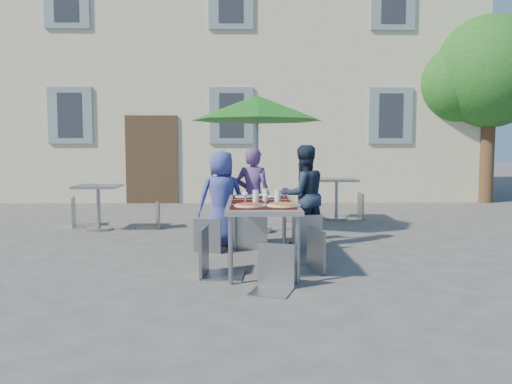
{
  "coord_description": "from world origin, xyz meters",
  "views": [
    {
      "loc": [
        0.36,
        -5.1,
        1.38
      ],
      "look_at": [
        0.5,
        1.64,
        0.79
      ],
      "focal_mm": 35.0,
      "sensor_mm": 36.0,
      "label": 1
    }
  ],
  "objects_px": {
    "chair_1": "(253,208)",
    "bg_chair_r_1": "(356,190)",
    "pizza_near_left": "(250,205)",
    "chair_0": "(210,215)",
    "bg_chair_l_0": "(79,194)",
    "pizza_near_right": "(283,205)",
    "cafe_table_0": "(98,199)",
    "cafe_table_1": "(336,191)",
    "chair_2": "(306,210)",
    "child_1": "(253,196)",
    "child_2": "(303,195)",
    "dining_table": "(261,206)",
    "child_0": "(222,199)",
    "patio_umbrella": "(257,110)",
    "bg_chair_r_0": "(152,200)",
    "chair_4": "(309,225)",
    "chair_5": "(274,241)",
    "bg_chair_l_1": "(291,193)",
    "chair_3": "(213,222)"
  },
  "relations": [
    {
      "from": "dining_table",
      "to": "bg_chair_l_1",
      "type": "relative_size",
      "value": 2.05
    },
    {
      "from": "child_0",
      "to": "bg_chair_r_1",
      "type": "xyz_separation_m",
      "value": [
        2.48,
        2.67,
        -0.11
      ]
    },
    {
      "from": "child_0",
      "to": "pizza_near_right",
      "type": "bearing_deg",
      "value": 100.07
    },
    {
      "from": "pizza_near_right",
      "to": "chair_1",
      "type": "height_order",
      "value": "chair_1"
    },
    {
      "from": "cafe_table_0",
      "to": "cafe_table_1",
      "type": "bearing_deg",
      "value": 15.53
    },
    {
      "from": "chair_0",
      "to": "cafe_table_1",
      "type": "distance_m",
      "value": 3.74
    },
    {
      "from": "pizza_near_left",
      "to": "chair_3",
      "type": "relative_size",
      "value": 0.34
    },
    {
      "from": "patio_umbrella",
      "to": "chair_1",
      "type": "bearing_deg",
      "value": -93.77
    },
    {
      "from": "pizza_near_right",
      "to": "chair_3",
      "type": "relative_size",
      "value": 0.37
    },
    {
      "from": "patio_umbrella",
      "to": "bg_chair_r_0",
      "type": "distance_m",
      "value": 2.39
    },
    {
      "from": "chair_2",
      "to": "child_1",
      "type": "bearing_deg",
      "value": 153.2
    },
    {
      "from": "child_2",
      "to": "cafe_table_1",
      "type": "xyz_separation_m",
      "value": [
        0.94,
        2.53,
        -0.15
      ]
    },
    {
      "from": "chair_5",
      "to": "pizza_near_left",
      "type": "bearing_deg",
      "value": 111.32
    },
    {
      "from": "dining_table",
      "to": "chair_0",
      "type": "bearing_deg",
      "value": 131.56
    },
    {
      "from": "chair_1",
      "to": "bg_chair_r_1",
      "type": "xyz_separation_m",
      "value": [
        2.05,
        2.79,
        0.0
      ]
    },
    {
      "from": "child_0",
      "to": "bg_chair_l_0",
      "type": "height_order",
      "value": "child_0"
    },
    {
      "from": "pizza_near_left",
      "to": "child_2",
      "type": "bearing_deg",
      "value": 65.43
    },
    {
      "from": "bg_chair_r_1",
      "to": "pizza_near_left",
      "type": "bearing_deg",
      "value": -116.2
    },
    {
      "from": "chair_1",
      "to": "chair_3",
      "type": "bearing_deg",
      "value": -106.52
    },
    {
      "from": "child_1",
      "to": "bg_chair_l_1",
      "type": "xyz_separation_m",
      "value": [
        0.76,
        2.41,
        -0.17
      ]
    },
    {
      "from": "bg_chair_r_0",
      "to": "chair_5",
      "type": "bearing_deg",
      "value": -63.84
    },
    {
      "from": "pizza_near_right",
      "to": "patio_umbrella",
      "type": "height_order",
      "value": "patio_umbrella"
    },
    {
      "from": "bg_chair_r_0",
      "to": "cafe_table_1",
      "type": "relative_size",
      "value": 1.08
    },
    {
      "from": "chair_4",
      "to": "cafe_table_0",
      "type": "height_order",
      "value": "chair_4"
    },
    {
      "from": "pizza_near_left",
      "to": "chair_0",
      "type": "relative_size",
      "value": 0.39
    },
    {
      "from": "chair_4",
      "to": "chair_2",
      "type": "bearing_deg",
      "value": 84.51
    },
    {
      "from": "child_1",
      "to": "patio_umbrella",
      "type": "xyz_separation_m",
      "value": [
        0.08,
        1.09,
        1.31
      ]
    },
    {
      "from": "bg_chair_l_1",
      "to": "chair_4",
      "type": "bearing_deg",
      "value": -92.32
    },
    {
      "from": "dining_table",
      "to": "pizza_near_left",
      "type": "relative_size",
      "value": 5.48
    },
    {
      "from": "cafe_table_0",
      "to": "chair_4",
      "type": "bearing_deg",
      "value": -42.73
    },
    {
      "from": "pizza_near_right",
      "to": "bg_chair_l_0",
      "type": "distance_m",
      "value": 4.81
    },
    {
      "from": "dining_table",
      "to": "cafe_table_0",
      "type": "xyz_separation_m",
      "value": [
        -2.67,
        2.57,
        -0.17
      ]
    },
    {
      "from": "chair_3",
      "to": "cafe_table_0",
      "type": "bearing_deg",
      "value": 124.77
    },
    {
      "from": "child_2",
      "to": "chair_1",
      "type": "bearing_deg",
      "value": -2.49
    },
    {
      "from": "child_1",
      "to": "child_2",
      "type": "relative_size",
      "value": 0.98
    },
    {
      "from": "chair_3",
      "to": "chair_5",
      "type": "height_order",
      "value": "chair_3"
    },
    {
      "from": "bg_chair_r_1",
      "to": "chair_0",
      "type": "bearing_deg",
      "value": -130.94
    },
    {
      "from": "chair_0",
      "to": "cafe_table_0",
      "type": "distance_m",
      "value": 2.71
    },
    {
      "from": "dining_table",
      "to": "chair_1",
      "type": "xyz_separation_m",
      "value": [
        -0.09,
        0.98,
        -0.13
      ]
    },
    {
      "from": "child_1",
      "to": "cafe_table_1",
      "type": "relative_size",
      "value": 1.75
    },
    {
      "from": "pizza_near_left",
      "to": "bg_chair_l_0",
      "type": "distance_m",
      "value": 4.58
    },
    {
      "from": "dining_table",
      "to": "chair_0",
      "type": "height_order",
      "value": "chair_0"
    },
    {
      "from": "child_0",
      "to": "bg_chair_l_0",
      "type": "bearing_deg",
      "value": -51.28
    },
    {
      "from": "chair_5",
      "to": "bg_chair_l_0",
      "type": "height_order",
      "value": "bg_chair_l_0"
    },
    {
      "from": "child_0",
      "to": "bg_chair_r_1",
      "type": "height_order",
      "value": "child_0"
    },
    {
      "from": "bg_chair_l_1",
      "to": "chair_5",
      "type": "bearing_deg",
      "value": -97.11
    },
    {
      "from": "chair_1",
      "to": "bg_chair_r_1",
      "type": "height_order",
      "value": "bg_chair_r_1"
    },
    {
      "from": "chair_0",
      "to": "chair_1",
      "type": "bearing_deg",
      "value": 21.87
    },
    {
      "from": "chair_0",
      "to": "child_0",
      "type": "bearing_deg",
      "value": 68.0
    },
    {
      "from": "child_0",
      "to": "child_1",
      "type": "height_order",
      "value": "child_1"
    }
  ]
}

